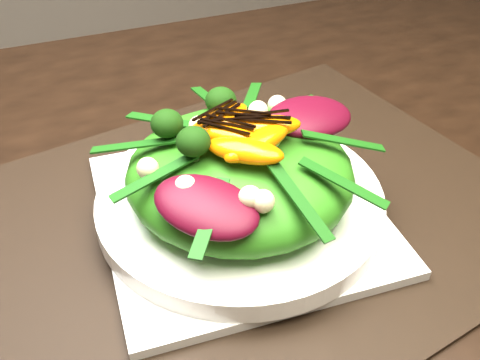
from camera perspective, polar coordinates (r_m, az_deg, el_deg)
name	(u,v)px	position (r m, az deg, el deg)	size (l,w,h in m)	color
dining_table	(319,184)	(0.63, 8.04, -0.45)	(1.60, 0.90, 0.75)	black
placemat	(240,218)	(0.55, 0.00, -3.85)	(0.55, 0.42, 0.00)	black
plate_base	(240,212)	(0.55, 0.00, -3.30)	(0.26, 0.26, 0.01)	silver
salad_bowl	(240,201)	(0.54, 0.00, -2.10)	(0.27, 0.27, 0.02)	white
lettuce_mound	(240,173)	(0.51, 0.00, 0.75)	(0.21, 0.21, 0.07)	#337D17
radicchio_leaf	(310,117)	(0.53, 7.13, 6.38)	(0.09, 0.06, 0.02)	#420715
orange_segment	(231,115)	(0.52, -0.88, 6.65)	(0.07, 0.03, 0.02)	#EA6203
broccoli_floret	(149,131)	(0.50, -9.24, 4.92)	(0.04, 0.04, 0.04)	black
macadamia_nut	(277,147)	(0.47, 3.83, 3.39)	(0.02, 0.02, 0.02)	beige
balsamic_drizzle	(231,105)	(0.51, -0.89, 7.58)	(0.05, 0.00, 0.00)	black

